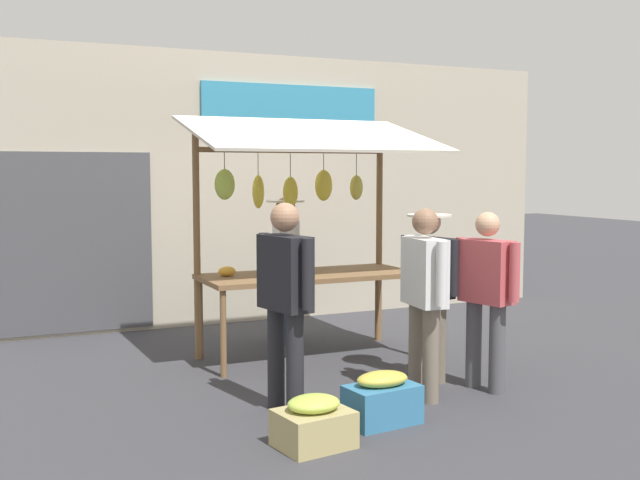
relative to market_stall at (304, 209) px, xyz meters
name	(u,v)px	position (x,y,z in m)	size (l,w,h in m)	color
ground_plane	(308,357)	(-0.03, 0.03, -1.54)	(40.00, 40.00, 0.00)	#38383D
street_backdrop	(236,189)	(0.01, -2.17, 0.16)	(9.00, 0.30, 3.40)	#B2A893
market_stall	(304,209)	(0.00, 0.00, 0.00)	(2.50, 1.46, 2.50)	brown
vendor_with_sunhat	(286,257)	(-0.09, -0.72, -0.57)	(0.42, 0.69, 1.64)	navy
shopper_in_grey_tee	(486,288)	(-0.96, 1.79, -0.63)	(0.33, 0.66, 1.58)	#4C4C51
shopper_in_striped_shirt	(285,291)	(0.89, 1.65, -0.56)	(0.31, 0.70, 1.69)	#232328
shopper_with_ponytail	(428,282)	(-0.68, 1.29, -0.62)	(0.41, 0.66, 1.57)	#726656
shopper_with_shopping_bag	(424,289)	(-0.33, 1.78, -0.60)	(0.27, 0.69, 1.63)	#726656
produce_crate_near	(314,423)	(1.00, 2.45, -1.37)	(0.55, 0.48, 0.37)	tan
produce_crate_side	(382,400)	(0.32, 2.22, -1.35)	(0.59, 0.40, 0.41)	teal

